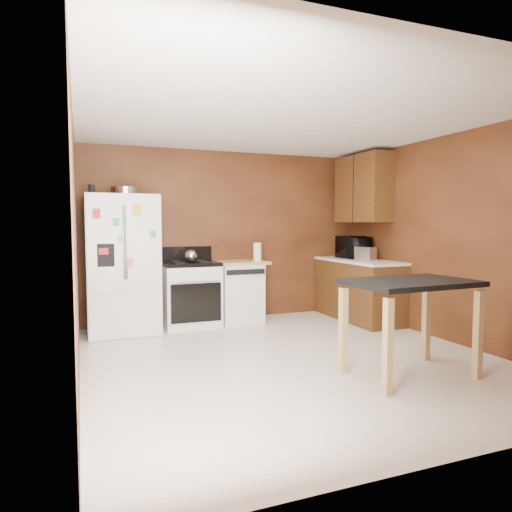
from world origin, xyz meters
TOP-DOWN VIEW (x-y plane):
  - floor at (0.00, 0.00)m, footprint 4.50×4.50m
  - ceiling at (0.00, 0.00)m, footprint 4.50×4.50m
  - wall_back at (0.00, 2.25)m, footprint 4.20×0.00m
  - wall_front at (0.00, -2.25)m, footprint 4.20×0.00m
  - wall_left at (-2.10, 0.00)m, footprint 0.00×4.50m
  - wall_right at (2.10, 0.00)m, footprint 0.00×4.50m
  - roasting_pan at (-1.49, 1.86)m, footprint 0.39×0.39m
  - pen_cup at (-1.91, 1.77)m, footprint 0.08×0.08m
  - kettle at (-0.64, 1.88)m, footprint 0.17×0.17m
  - paper_towel at (0.32, 1.81)m, footprint 0.13×0.13m
  - green_canister at (0.41, 2.03)m, footprint 0.12×0.12m
  - toaster at (1.77, 1.24)m, footprint 0.25×0.31m
  - microwave at (1.84, 1.66)m, footprint 0.39×0.57m
  - refrigerator at (-1.55, 1.86)m, footprint 0.90×0.80m
  - gas_range at (-0.64, 1.92)m, footprint 0.76×0.68m
  - dishwasher at (0.08, 1.95)m, footprint 0.78×0.63m
  - right_cabinets at (1.84, 1.48)m, footprint 0.63×1.58m
  - island at (0.79, -0.88)m, footprint 1.18×0.82m

SIDE VIEW (x-z plane):
  - floor at x=0.00m, z-range 0.00..0.00m
  - dishwasher at x=0.08m, z-range 0.01..0.90m
  - gas_range at x=-0.64m, z-range -0.09..1.01m
  - island at x=0.79m, z-range 0.31..1.22m
  - refrigerator at x=-1.55m, z-range 0.00..1.80m
  - right_cabinets at x=1.84m, z-range -0.32..2.13m
  - green_canister at x=0.41m, z-range 0.89..0.99m
  - kettle at x=-0.64m, z-range 0.90..1.07m
  - toaster at x=1.77m, z-range 0.90..1.10m
  - paper_towel at x=0.32m, z-range 0.89..1.15m
  - microwave at x=1.84m, z-range 0.90..1.21m
  - wall_back at x=0.00m, z-range -0.85..3.35m
  - wall_front at x=0.00m, z-range -0.85..3.35m
  - wall_left at x=-2.10m, z-range -1.00..3.50m
  - wall_right at x=2.10m, z-range -1.00..3.50m
  - roasting_pan at x=-1.49m, z-range 1.80..1.90m
  - pen_cup at x=-1.91m, z-range 1.80..1.92m
  - ceiling at x=0.00m, z-range 2.50..2.50m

